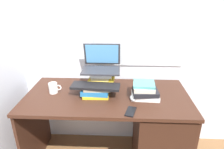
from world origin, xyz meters
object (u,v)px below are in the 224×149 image
(keyboard, at_px, (96,86))
(cell_phone, at_px, (131,111))
(book_stack_keyboard_riser, at_px, (96,92))
(laptop, at_px, (101,63))
(book_stack_tall, at_px, (101,80))
(mug, at_px, (53,88))
(desk, at_px, (147,130))
(computer_mouse, at_px, (133,98))
(book_stack_side, at_px, (145,91))

(keyboard, xyz_separation_m, cell_phone, (0.30, -0.24, -0.09))
(book_stack_keyboard_riser, xyz_separation_m, keyboard, (-0.00, -0.00, 0.06))
(laptop, xyz_separation_m, keyboard, (-0.03, -0.21, -0.14))
(cell_phone, bearing_deg, laptop, 135.45)
(book_stack_tall, xyz_separation_m, mug, (-0.43, -0.10, -0.05))
(keyboard, bearing_deg, desk, 4.47)
(laptop, distance_m, keyboard, 0.25)
(keyboard, distance_m, cell_phone, 0.39)
(desk, xyz_separation_m, book_stack_tall, (-0.43, 0.15, 0.44))
(book_stack_keyboard_riser, distance_m, keyboard, 0.06)
(cell_phone, bearing_deg, computer_mouse, 96.20)
(book_stack_side, height_order, laptop, laptop)
(desk, relative_size, computer_mouse, 14.03)
(keyboard, bearing_deg, book_stack_tall, 79.85)
(laptop, distance_m, mug, 0.49)
(book_stack_side, height_order, cell_phone, book_stack_side)
(laptop, height_order, computer_mouse, laptop)
(book_stack_keyboard_riser, bearing_deg, laptop, 80.45)
(book_stack_tall, height_order, keyboard, book_stack_tall)
(keyboard, bearing_deg, book_stack_side, 3.37)
(laptop, height_order, cell_phone, laptop)
(desk, height_order, computer_mouse, computer_mouse)
(computer_mouse, bearing_deg, mug, 172.31)
(book_stack_keyboard_riser, relative_size, computer_mouse, 2.38)
(book_stack_keyboard_riser, xyz_separation_m, mug, (-0.39, 0.05, 0.00))
(book_stack_keyboard_riser, bearing_deg, desk, 0.42)
(computer_mouse, bearing_deg, desk, 19.67)
(book_stack_tall, xyz_separation_m, keyboard, (-0.04, -0.15, 0.01))
(laptop, relative_size, mug, 2.99)
(desk, height_order, mug, mug)
(book_stack_side, bearing_deg, book_stack_tall, 158.40)
(book_stack_tall, distance_m, laptop, 0.15)
(book_stack_tall, bearing_deg, keyboard, -104.06)
(book_stack_side, distance_m, mug, 0.82)
(book_stack_side, bearing_deg, cell_phone, -118.44)
(book_stack_tall, bearing_deg, book_stack_keyboard_riser, -104.06)
(book_stack_keyboard_riser, xyz_separation_m, cell_phone, (0.30, -0.24, -0.04))
(book_stack_side, relative_size, cell_phone, 1.80)
(book_stack_tall, bearing_deg, book_stack_side, -21.60)
(computer_mouse, distance_m, mug, 0.73)
(book_stack_tall, distance_m, cell_phone, 0.48)
(computer_mouse, bearing_deg, laptop, 139.24)
(computer_mouse, bearing_deg, book_stack_keyboard_riser, 171.65)
(computer_mouse, relative_size, cell_phone, 0.76)
(book_stack_keyboard_riser, height_order, computer_mouse, book_stack_keyboard_riser)
(book_stack_side, bearing_deg, book_stack_keyboard_riser, 179.31)
(book_stack_tall, bearing_deg, desk, -18.50)
(desk, bearing_deg, book_stack_side, -169.31)
(computer_mouse, height_order, mug, mug)
(keyboard, bearing_deg, computer_mouse, -4.24)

